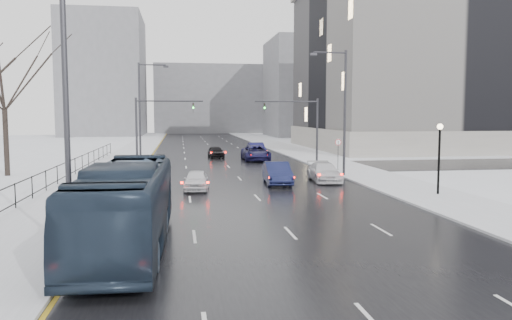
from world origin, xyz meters
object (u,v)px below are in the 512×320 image
mast_signal_left (149,124)px  sedan_right_distant (257,149)px  mast_signal_right (306,124)px  tree_park_e (8,177)px  streetlight_l_near (73,96)px  sedan_center_near (196,180)px  sedan_right_near (277,173)px  sedan_right_cross (256,153)px  sedan_center_far (216,152)px  streetlight_l_far (142,108)px  no_uturn_sign (338,145)px  streetlight_r_mid (342,106)px  sedan_right_far (324,172)px  lamppost_r_mid (439,148)px  bus (127,206)px

mast_signal_left → sedan_right_distant: bearing=47.0°
mast_signal_right → tree_park_e: bearing=-171.1°
streetlight_l_near → sedan_center_near: streetlight_l_near is taller
sedan_right_near → sedan_right_cross: sedan_right_cross is taller
sedan_center_far → sedan_right_distant: (5.00, 1.83, 0.12)m
streetlight_l_far → no_uturn_sign: bearing=-24.7°
streetlight_r_mid → sedan_center_far: size_ratio=2.53×
streetlight_l_far → mast_signal_left: size_ratio=1.54×
sedan_right_far → streetlight_l_far: bearing=137.5°
streetlight_l_far → sedan_right_cross: streetlight_l_far is taller
no_uturn_sign → streetlight_r_mid: bearing=-104.5°
mast_signal_right → lamppost_r_mid: bearing=-78.5°
tree_park_e → sedan_center_near: bearing=-32.7°
mast_signal_left → bus: bearing=-88.2°
tree_park_e → sedan_right_distant: size_ratio=2.80×
sedan_right_cross → sedan_center_far: size_ratio=1.48×
mast_signal_right → sedan_center_far: size_ratio=1.65×
tree_park_e → sedan_right_distant: 28.17m
tree_park_e → no_uturn_sign: bearing=0.0°
sedan_center_near → mast_signal_right: bearing=56.0°
sedan_right_cross → streetlight_r_mid: bearing=-72.3°
tree_park_e → sedan_center_near: (14.70, -9.43, 0.70)m
streetlight_l_far → mast_signal_right: 16.07m
streetlight_r_mid → bus: bearing=-127.0°
streetlight_r_mid → bus: 24.66m
streetlight_r_mid → streetlight_l_far: (-16.33, 12.00, 0.00)m
lamppost_r_mid → sedan_center_near: bearing=162.5°
sedan_right_far → no_uturn_sign: bearing=67.5°
sedan_right_near → sedan_right_distant: bearing=88.0°
sedan_right_cross → sedan_right_distant: 5.99m
streetlight_l_near → bus: bearing=18.4°
bus → sedan_right_far: 21.00m
streetlight_l_near → lamppost_r_mid: size_ratio=2.34×
no_uturn_sign → sedan_right_distant: size_ratio=0.56×
mast_signal_right → sedan_center_far: mast_signal_right is taller
tree_park_e → sedan_center_far: tree_park_e is taller
streetlight_r_mid → streetlight_l_near: same height
streetlight_l_far → lamppost_r_mid: bearing=-48.9°
lamppost_r_mid → tree_park_e: bearing=154.4°
streetlight_l_near → bus: 4.36m
lamppost_r_mid → mast_signal_left: 25.71m
bus → sedan_right_far: bus is taller
mast_signal_right → sedan_right_near: (-5.05, -11.50, -3.28)m
streetlight_l_far → tree_park_e: bearing=-141.4°
sedan_right_near → lamppost_r_mid: bearing=-33.4°
mast_signal_left → no_uturn_sign: size_ratio=2.41×
no_uturn_sign → streetlight_l_far: bearing=155.3°
streetlight_l_far → streetlight_r_mid: bearing=-36.3°
sedan_right_cross → mast_signal_left: bearing=-147.9°
bus → sedan_right_distant: size_ratio=2.39×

